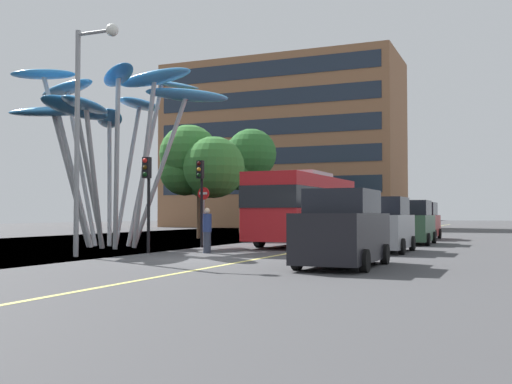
{
  "coord_description": "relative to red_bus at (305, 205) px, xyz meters",
  "views": [
    {
      "loc": [
        9.5,
        -17.68,
        1.51
      ],
      "look_at": [
        -1.26,
        8.11,
        2.5
      ],
      "focal_mm": 42.74,
      "sensor_mm": 36.0,
      "label": 1
    }
  ],
  "objects": [
    {
      "name": "ground",
      "position": [
        -1.12,
        -10.18,
        -1.96
      ],
      "size": [
        120.0,
        240.0,
        0.1
      ],
      "color": "#424244"
    },
    {
      "name": "car_parked_near",
      "position": [
        4.72,
        -10.97,
        -0.88
      ],
      "size": [
        2.03,
        4.43,
        2.19
      ],
      "color": "black",
      "rests_on": "ground"
    },
    {
      "name": "traffic_light_kerb_far",
      "position": [
        -3.63,
        -3.78,
        0.89
      ],
      "size": [
        0.28,
        0.42,
        3.87
      ],
      "color": "black",
      "rests_on": "ground"
    },
    {
      "name": "pedestrian",
      "position": [
        -1.61,
        -7.09,
        -1.04
      ],
      "size": [
        0.34,
        0.34,
        1.73
      ],
      "color": "#2D3342",
      "rests_on": "ground"
    },
    {
      "name": "car_parked_far",
      "position": [
        4.61,
        2.84,
        -0.9
      ],
      "size": [
        2.02,
        4.02,
        2.16
      ],
      "color": "#2D5138",
      "rests_on": "ground"
    },
    {
      "name": "no_entry_sign",
      "position": [
        -4.42,
        -1.99,
        -0.08
      ],
      "size": [
        0.6,
        0.12,
        2.77
      ],
      "color": "gray",
      "rests_on": "ground"
    },
    {
      "name": "traffic_light_kerb_near",
      "position": [
        -3.65,
        -8.09,
        0.74
      ],
      "size": [
        0.28,
        0.42,
        3.66
      ],
      "color": "black",
      "rests_on": "ground"
    },
    {
      "name": "car_parked_mid",
      "position": [
        4.52,
        -3.86,
        -0.9
      ],
      "size": [
        2.0,
        4.1,
        2.15
      ],
      "color": "gray",
      "rests_on": "ground"
    },
    {
      "name": "backdrop_building",
      "position": [
        -14.18,
        35.64,
        7.16
      ],
      "size": [
        25.69,
        10.84,
        18.14
      ],
      "color": "#8E6042",
      "rests_on": "ground"
    },
    {
      "name": "red_bus",
      "position": [
        0.0,
        0.0,
        0.0
      ],
      "size": [
        2.84,
        9.66,
        3.5
      ],
      "color": "red",
      "rests_on": "ground"
    },
    {
      "name": "tree_pavement_near",
      "position": [
        -8.6,
        5.13,
        2.6
      ],
      "size": [
        5.71,
        4.58,
        7.0
      ],
      "color": "brown",
      "rests_on": "ground"
    },
    {
      "name": "street_lamp",
      "position": [
        -4.57,
        -10.59,
        3.2
      ],
      "size": [
        1.76,
        0.44,
        8.07
      ],
      "color": "gray",
      "rests_on": "ground"
    },
    {
      "name": "leaf_sculpture",
      "position": [
        -7.55,
        -5.13,
        4.42
      ],
      "size": [
        10.64,
        9.83,
        8.12
      ],
      "color": "#9EA0A5",
      "rests_on": "ground"
    },
    {
      "name": "traffic_light_island_mid",
      "position": [
        -3.66,
        2.28,
        0.67
      ],
      "size": [
        0.28,
        0.42,
        3.56
      ],
      "color": "black",
      "rests_on": "ground"
    },
    {
      "name": "tree_pavement_far",
      "position": [
        -9.88,
        15.32,
        3.79
      ],
      "size": [
        5.06,
        4.72,
        8.04
      ],
      "color": "brown",
      "rests_on": "ground"
    },
    {
      "name": "car_side_street",
      "position": [
        4.28,
        9.01,
        -0.9
      ],
      "size": [
        1.94,
        4.21,
        2.17
      ],
      "color": "maroon",
      "rests_on": "ground"
    }
  ]
}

